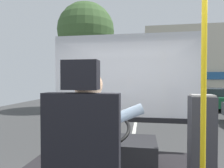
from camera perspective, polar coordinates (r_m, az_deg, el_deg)
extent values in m
cube|color=#3A3A3A|center=(10.59, 7.52, -8.53)|extent=(18.00, 44.00, 0.05)
cube|color=silver|center=(10.59, 7.52, -8.38)|extent=(0.12, 39.60, 0.00)
cube|color=black|center=(1.26, -9.13, -17.80)|extent=(0.48, 0.10, 0.66)
cube|color=black|center=(1.19, -9.22, 2.65)|extent=(0.22, 0.10, 0.18)
cylinder|color=#282833|center=(1.65, -1.72, -22.39)|extent=(0.16, 0.51, 0.16)
cylinder|color=#282833|center=(1.69, -8.20, -21.80)|extent=(0.16, 0.51, 0.16)
cylinder|color=silver|center=(1.41, -7.00, -16.64)|extent=(0.36, 0.36, 0.61)
cube|color=#B2842D|center=(1.57, -5.04, -12.01)|extent=(0.06, 0.01, 0.38)
sphere|color=tan|center=(1.34, -7.05, -0.29)|extent=(0.20, 0.20, 0.20)
cylinder|color=silver|center=(1.60, -0.43, -10.86)|extent=(0.56, 0.21, 0.28)
cylinder|color=silver|center=(1.65, -8.34, -10.49)|extent=(0.56, 0.21, 0.28)
cube|color=black|center=(2.71, 0.63, -19.96)|extent=(1.10, 0.56, 0.40)
cylinder|color=black|center=(2.27, -0.83, -16.56)|extent=(0.07, 0.25, 0.37)
torus|color=black|center=(2.13, -1.28, -13.02)|extent=(0.49, 0.45, 0.27)
cylinder|color=black|center=(2.13, -1.28, -13.02)|extent=(0.14, 0.13, 0.09)
cylinder|color=gold|center=(1.75, 25.45, -2.45)|extent=(0.04, 0.04, 2.15)
cube|color=#333338|center=(2.42, 24.99, -15.24)|extent=(0.26, 0.20, 1.00)
cube|color=#9E9993|center=(2.32, 25.12, -3.10)|extent=(0.23, 0.18, 0.02)
cube|color=silver|center=(3.26, 3.91, 2.51)|extent=(2.50, 0.01, 1.40)
cube|color=black|center=(3.33, 3.89, -10.31)|extent=(2.50, 0.08, 0.08)
cylinder|color=#4C3828|center=(11.29, -7.64, 1.19)|extent=(0.34, 0.34, 3.52)
sphere|color=#3B592D|center=(11.63, -7.69, 15.21)|extent=(3.26, 3.26, 3.26)
cube|color=#BCB29E|center=(20.43, 25.53, 5.17)|extent=(11.14, 5.46, 6.38)
cube|color=#235184|center=(17.72, 28.03, 2.18)|extent=(10.70, 0.12, 0.60)
cube|color=#195633|center=(13.72, 27.75, -4.10)|extent=(1.88, 4.13, 0.57)
cube|color=#282D33|center=(13.45, 28.11, -2.06)|extent=(1.54, 2.27, 0.44)
cylinder|color=black|center=(15.25, 29.39, -4.67)|extent=(0.14, 0.47, 0.47)
cylinder|color=black|center=(14.73, 22.85, -4.81)|extent=(0.14, 0.47, 0.47)
cylinder|color=black|center=(12.27, 25.68, -6.06)|extent=(0.14, 0.47, 0.47)
cube|color=silver|center=(18.38, 22.72, -2.60)|extent=(1.87, 3.95, 0.61)
cube|color=#282D33|center=(18.12, 22.91, -0.96)|extent=(1.53, 2.17, 0.46)
cylinder|color=black|center=(19.80, 24.39, -3.22)|extent=(0.14, 0.50, 0.50)
cylinder|color=black|center=(19.41, 19.31, -3.26)|extent=(0.14, 0.50, 0.50)
cylinder|color=black|center=(17.46, 26.50, -3.84)|extent=(0.14, 0.50, 0.50)
cylinder|color=black|center=(17.02, 20.76, -3.92)|extent=(0.14, 0.50, 0.50)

